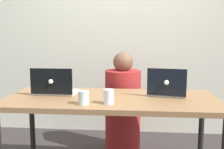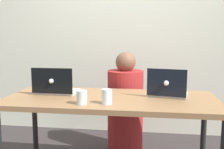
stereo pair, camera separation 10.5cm
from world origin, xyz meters
TOP-DOWN VIEW (x-y plane):
  - back_wall at (0.00, 1.28)m, footprint 4.51×0.10m
  - desk at (0.00, 0.00)m, footprint 1.74×0.75m
  - person_at_center at (0.07, 0.62)m, footprint 0.39×0.39m
  - laptop_back_left at (-0.50, 0.08)m, footprint 0.36×0.28m
  - laptop_back_right at (0.46, 0.10)m, footprint 0.36×0.31m
  - water_glass_center at (-0.00, -0.21)m, footprint 0.08×0.08m
  - water_glass_left at (-0.18, -0.24)m, footprint 0.08×0.08m

SIDE VIEW (x-z plane):
  - person_at_center at x=0.07m, z-range -0.06..1.02m
  - desk at x=0.00m, z-range 0.31..1.05m
  - water_glass_left at x=-0.18m, z-range 0.74..0.84m
  - water_glass_center at x=0.00m, z-range 0.74..0.85m
  - laptop_back_left at x=-0.50m, z-range 0.68..0.91m
  - laptop_back_right at x=0.46m, z-range 0.68..0.92m
  - back_wall at x=0.00m, z-range 0.00..2.39m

